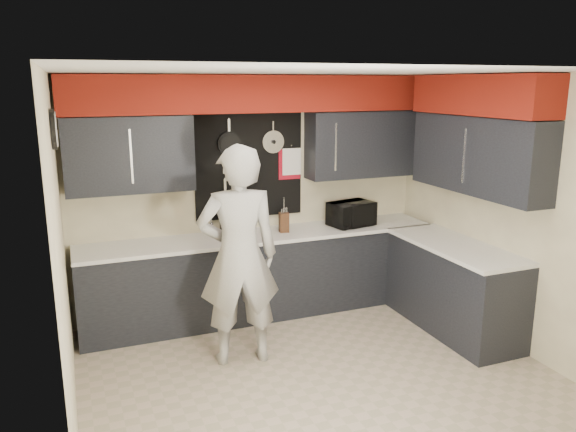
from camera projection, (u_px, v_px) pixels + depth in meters
name	position (u px, v px, depth m)	size (l,w,h in m)	color
ground	(317.00, 373.00, 4.98)	(4.00, 4.00, 0.00)	tan
back_wall_assembly	(258.00, 131.00, 5.96)	(4.00, 0.36, 2.60)	#F3E9BB
right_wall_assembly	(482.00, 143.00, 5.43)	(0.36, 3.50, 2.60)	#F3E9BB
left_wall_assembly	(62.00, 254.00, 3.97)	(0.05, 3.50, 2.60)	#F3E9BB
base_cabinets	(316.00, 278.00, 6.07)	(3.95, 2.20, 0.92)	black
microwave	(351.00, 214.00, 6.39)	(0.49, 0.33, 0.27)	black
knife_block	(284.00, 222.00, 6.12)	(0.10, 0.10, 0.21)	#391E12
utensil_crock	(233.00, 229.00, 5.98)	(0.11, 0.11, 0.14)	white
coffee_maker	(229.00, 222.00, 5.93)	(0.21, 0.24, 0.31)	black
person	(239.00, 256.00, 5.00)	(0.73, 0.48, 2.01)	beige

